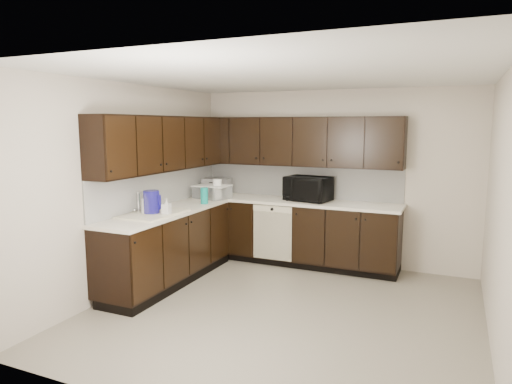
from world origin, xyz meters
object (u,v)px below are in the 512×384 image
(sink, at_px, (153,219))
(toaster_oven, at_px, (217,186))
(storage_bin, at_px, (212,192))
(blue_pitcher, at_px, (152,203))
(microwave, at_px, (308,189))

(sink, distance_m, toaster_oven, 1.73)
(sink, height_order, toaster_oven, sink)
(storage_bin, bearing_deg, blue_pitcher, -92.55)
(sink, bearing_deg, storage_bin, 87.89)
(sink, relative_size, toaster_oven, 2.04)
(storage_bin, bearing_deg, toaster_oven, 108.50)
(sink, distance_m, microwave, 2.23)
(sink, bearing_deg, microwave, 51.06)
(toaster_oven, relative_size, blue_pitcher, 1.39)
(sink, xyz_separation_m, blue_pitcher, (-0.01, -0.01, 0.20))
(sink, distance_m, blue_pitcher, 0.20)
(sink, bearing_deg, toaster_oven, 92.30)
(microwave, xyz_separation_m, blue_pitcher, (-1.41, -1.74, -0.03))
(toaster_oven, xyz_separation_m, blue_pitcher, (0.06, -1.73, 0.02))
(microwave, height_order, toaster_oven, microwave)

